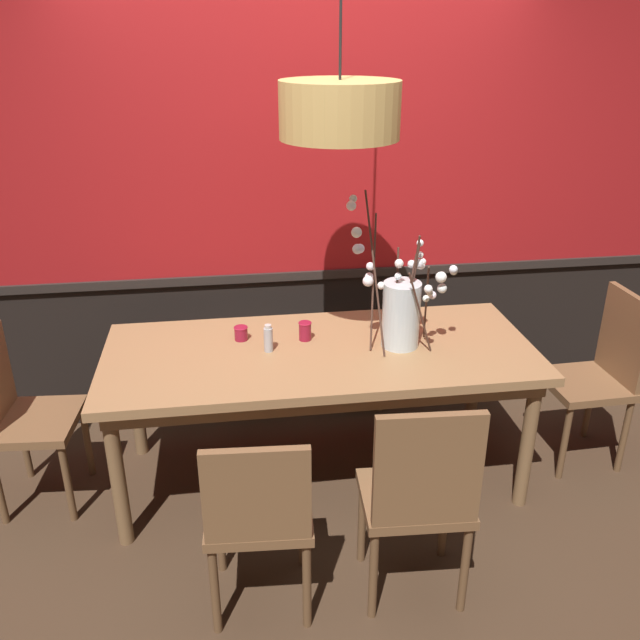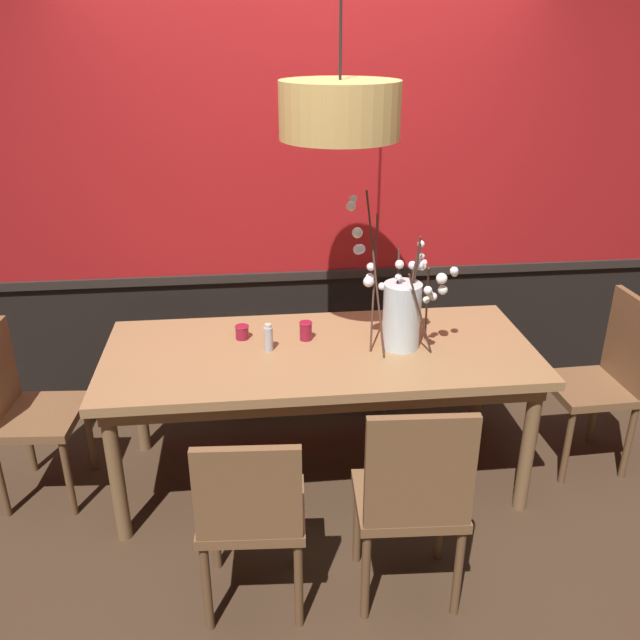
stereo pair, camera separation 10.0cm
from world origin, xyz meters
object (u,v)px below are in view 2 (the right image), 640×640
Objects in this scene: chair_far_side_right at (351,320)px; chair_near_side_right at (413,496)px; chair_head_west_end at (23,406)px; chair_far_side_left at (249,326)px; vase_with_blossoms at (401,311)px; dining_table at (320,364)px; condiment_bottle at (268,338)px; chair_near_side_left at (251,511)px; candle_holder_nearer_center at (242,332)px; chair_head_east_end at (605,375)px; pendant_lamp at (340,110)px; candle_holder_nearer_edge at (306,331)px.

chair_near_side_right is (-0.02, -1.77, 0.02)m from chair_far_side_right.
chair_far_side_right reaches higher than chair_head_west_end.
chair_far_side_left is 1.14× the size of vase_with_blossoms.
chair_far_side_left reaches higher than dining_table.
condiment_bottle is (-0.55, -0.86, 0.31)m from chair_far_side_right.
dining_table is 0.49m from vase_with_blossoms.
dining_table is 2.44× the size of chair_near_side_left.
chair_head_west_end is 1.15m from candle_holder_nearer_center.
chair_head_east_end reaches higher than chair_far_side_left.
chair_far_side_right is 1.66m from pendant_lamp.
chair_near_side_right is at bearing -27.53° from chair_head_west_end.
pendant_lamp is (0.09, -0.00, 1.23)m from dining_table.
vase_with_blossoms is 10.71× the size of candle_holder_nearer_center.
chair_head_east_end is 1.10× the size of chair_far_side_left.
chair_head_east_end is 3.03m from chair_head_west_end.
chair_head_west_end is 1.05× the size of chair_near_side_left.
candle_holder_nearer_edge is at bearing 27.73° from condiment_bottle.
chair_head_east_end is at bearing -5.02° from candle_holder_nearer_edge.
chair_far_side_left is 12.22× the size of candle_holder_nearer_center.
candle_holder_nearer_edge is at bearing 108.31° from chair_near_side_right.
candle_holder_nearer_center is at bearing 167.47° from vase_with_blossoms.
candle_holder_nearer_edge is (0.33, -0.05, 0.01)m from candle_holder_nearer_center.
candle_holder_nearer_edge is at bearing -68.99° from chair_far_side_left.
chair_near_side_left is at bearing -90.49° from chair_far_side_left.
vase_with_blossoms is at bearing -0.79° from pendant_lamp.
chair_near_side_left is at bearing -107.40° from candle_holder_nearer_edge.
chair_far_side_right is 12.76× the size of candle_holder_nearer_center.
candle_holder_nearer_edge reaches higher than candle_holder_nearer_center.
condiment_bottle is (-0.26, 0.02, 0.15)m from dining_table.
chair_far_side_left is 1.25m from vase_with_blossoms.
dining_table is 1.54m from chair_head_east_end.
pendant_lamp reaches higher than vase_with_blossoms.
chair_head_west_end reaches higher than chair_far_side_left.
candle_holder_nearer_edge is at bearing 174.98° from chair_head_east_end.
chair_far_side_left is at bearing 111.01° from candle_holder_nearer_edge.
chair_far_side_right is (0.30, 0.88, -0.16)m from dining_table.
vase_with_blossoms reaches higher than candle_holder_nearer_edge.
chair_far_side_right is at bearing 69.06° from chair_near_side_left.
dining_table is 0.44m from candle_holder_nearer_center.
vase_with_blossoms is at bearing 47.83° from chair_near_side_left.
chair_near_side_left is (1.12, -0.89, -0.02)m from chair_head_west_end.
chair_head_east_end is 1.06× the size of chair_head_west_end.
vase_with_blossoms is (0.11, -0.89, 0.43)m from chair_far_side_right.
chair_near_side_left is (-1.90, -0.84, -0.04)m from chair_head_east_end.
condiment_bottle is at bearing -152.27° from candle_holder_nearer_edge.
chair_head_west_end is 1.99m from chair_near_side_right.
condiment_bottle is (-0.66, 0.03, -0.13)m from vase_with_blossoms.
vase_with_blossoms is at bearing -1.19° from dining_table.
chair_far_side_right is 0.99m from vase_with_blossoms.
chair_far_side_left is at bearing 36.91° from chair_head_west_end.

